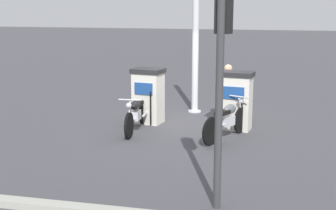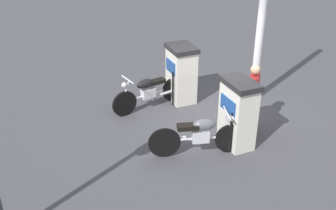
{
  "view_description": "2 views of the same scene",
  "coord_description": "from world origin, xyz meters",
  "px_view_note": "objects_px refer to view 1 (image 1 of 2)",
  "views": [
    {
      "loc": [
        11.76,
        2.92,
        3.11
      ],
      "look_at": [
        1.41,
        -0.26,
        0.82
      ],
      "focal_mm": 48.4,
      "sensor_mm": 36.0,
      "label": 1
    },
    {
      "loc": [
        5.0,
        7.09,
        4.92
      ],
      "look_at": [
        1.35,
        0.27,
        0.82
      ],
      "focal_mm": 42.86,
      "sensor_mm": 36.0,
      "label": 2
    }
  ],
  "objects_px": {
    "roadside_traffic_light": "(222,58)",
    "canopy_support_pole": "(195,41)",
    "fuel_pump_near": "(148,95)",
    "motorcycle_far_pump": "(228,119)",
    "motorcycle_near_pump": "(136,114)",
    "fuel_pump_far": "(236,100)",
    "attendant_person": "(228,90)"
  },
  "relations": [
    {
      "from": "fuel_pump_far",
      "to": "motorcycle_near_pump",
      "type": "relative_size",
      "value": 0.72
    },
    {
      "from": "fuel_pump_far",
      "to": "roadside_traffic_light",
      "type": "relative_size",
      "value": 0.44
    },
    {
      "from": "fuel_pump_far",
      "to": "attendant_person",
      "type": "bearing_deg",
      "value": -153.52
    },
    {
      "from": "fuel_pump_near",
      "to": "fuel_pump_far",
      "type": "xyz_separation_m",
      "value": [
        -0.0,
        2.42,
        0.01
      ]
    },
    {
      "from": "fuel_pump_far",
      "to": "canopy_support_pole",
      "type": "xyz_separation_m",
      "value": [
        -1.71,
        -1.51,
        1.4
      ]
    },
    {
      "from": "attendant_person",
      "to": "roadside_traffic_light",
      "type": "relative_size",
      "value": 0.47
    },
    {
      "from": "fuel_pump_near",
      "to": "fuel_pump_far",
      "type": "relative_size",
      "value": 0.99
    },
    {
      "from": "fuel_pump_near",
      "to": "roadside_traffic_light",
      "type": "relative_size",
      "value": 0.44
    },
    {
      "from": "attendant_person",
      "to": "roadside_traffic_light",
      "type": "height_order",
      "value": "roadside_traffic_light"
    },
    {
      "from": "fuel_pump_near",
      "to": "motorcycle_far_pump",
      "type": "bearing_deg",
      "value": 68.89
    },
    {
      "from": "fuel_pump_near",
      "to": "motorcycle_far_pump",
      "type": "xyz_separation_m",
      "value": [
        0.92,
        2.38,
        -0.28
      ]
    },
    {
      "from": "roadside_traffic_light",
      "to": "canopy_support_pole",
      "type": "xyz_separation_m",
      "value": [
        -6.54,
        -1.99,
        -0.21
      ]
    },
    {
      "from": "fuel_pump_far",
      "to": "motorcycle_near_pump",
      "type": "bearing_deg",
      "value": -68.6
    },
    {
      "from": "motorcycle_far_pump",
      "to": "canopy_support_pole",
      "type": "height_order",
      "value": "canopy_support_pole"
    },
    {
      "from": "fuel_pump_far",
      "to": "motorcycle_near_pump",
      "type": "height_order",
      "value": "fuel_pump_far"
    },
    {
      "from": "motorcycle_near_pump",
      "to": "motorcycle_far_pump",
      "type": "xyz_separation_m",
      "value": [
        -0.03,
        2.38,
        0.02
      ]
    },
    {
      "from": "motorcycle_near_pump",
      "to": "motorcycle_far_pump",
      "type": "bearing_deg",
      "value": 90.75
    },
    {
      "from": "fuel_pump_near",
      "to": "motorcycle_near_pump",
      "type": "height_order",
      "value": "fuel_pump_near"
    },
    {
      "from": "fuel_pump_near",
      "to": "fuel_pump_far",
      "type": "distance_m",
      "value": 2.42
    },
    {
      "from": "roadside_traffic_light",
      "to": "fuel_pump_near",
      "type": "bearing_deg",
      "value": -149.04
    },
    {
      "from": "motorcycle_far_pump",
      "to": "attendant_person",
      "type": "distance_m",
      "value": 1.65
    },
    {
      "from": "motorcycle_far_pump",
      "to": "roadside_traffic_light",
      "type": "distance_m",
      "value": 4.39
    },
    {
      "from": "roadside_traffic_light",
      "to": "canopy_support_pole",
      "type": "bearing_deg",
      "value": -163.09
    },
    {
      "from": "motorcycle_far_pump",
      "to": "canopy_support_pole",
      "type": "relative_size",
      "value": 0.44
    },
    {
      "from": "fuel_pump_near",
      "to": "motorcycle_far_pump",
      "type": "height_order",
      "value": "fuel_pump_near"
    },
    {
      "from": "motorcycle_near_pump",
      "to": "fuel_pump_near",
      "type": "bearing_deg",
      "value": -179.92
    },
    {
      "from": "canopy_support_pole",
      "to": "roadside_traffic_light",
      "type": "bearing_deg",
      "value": 16.91
    },
    {
      "from": "fuel_pump_far",
      "to": "motorcycle_far_pump",
      "type": "xyz_separation_m",
      "value": [
        0.92,
        -0.05,
        -0.29
      ]
    },
    {
      "from": "attendant_person",
      "to": "canopy_support_pole",
      "type": "height_order",
      "value": "canopy_support_pole"
    },
    {
      "from": "fuel_pump_far",
      "to": "motorcycle_far_pump",
      "type": "distance_m",
      "value": 0.96
    },
    {
      "from": "attendant_person",
      "to": "canopy_support_pole",
      "type": "xyz_separation_m",
      "value": [
        -1.06,
        -1.19,
        1.24
      ]
    },
    {
      "from": "motorcycle_far_pump",
      "to": "attendant_person",
      "type": "bearing_deg",
      "value": -169.99
    }
  ]
}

